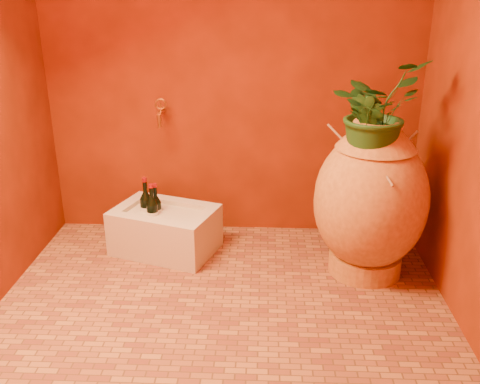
{
  "coord_description": "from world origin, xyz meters",
  "views": [
    {
      "loc": [
        0.22,
        -2.54,
        1.67
      ],
      "look_at": [
        0.08,
        0.35,
        0.53
      ],
      "focal_mm": 40.0,
      "sensor_mm": 36.0,
      "label": 1
    }
  ],
  "objects_px": {
    "amphora": "(370,200)",
    "stone_basin": "(165,231)",
    "wall_tap": "(160,111)",
    "wine_bottle_a": "(156,211)",
    "wine_bottle_c": "(146,209)",
    "wine_bottle_b": "(153,213)"
  },
  "relations": [
    {
      "from": "wine_bottle_a",
      "to": "wine_bottle_c",
      "type": "distance_m",
      "value": 0.07
    },
    {
      "from": "wine_bottle_a",
      "to": "wine_bottle_b",
      "type": "height_order",
      "value": "wine_bottle_b"
    },
    {
      "from": "amphora",
      "to": "wine_bottle_c",
      "type": "xyz_separation_m",
      "value": [
        -1.4,
        0.25,
        -0.19
      ]
    },
    {
      "from": "amphora",
      "to": "wine_bottle_a",
      "type": "distance_m",
      "value": 1.37
    },
    {
      "from": "amphora",
      "to": "stone_basin",
      "type": "distance_m",
      "value": 1.33
    },
    {
      "from": "wine_bottle_a",
      "to": "wall_tap",
      "type": "xyz_separation_m",
      "value": [
        0.01,
        0.25,
        0.61
      ]
    },
    {
      "from": "wall_tap",
      "to": "wine_bottle_c",
      "type": "bearing_deg",
      "value": -107.53
    },
    {
      "from": "wine_bottle_b",
      "to": "wine_bottle_a",
      "type": "bearing_deg",
      "value": 78.68
    },
    {
      "from": "wine_bottle_c",
      "to": "wine_bottle_b",
      "type": "bearing_deg",
      "value": -49.87
    },
    {
      "from": "amphora",
      "to": "wine_bottle_a",
      "type": "relative_size",
      "value": 3.24
    },
    {
      "from": "wine_bottle_c",
      "to": "wall_tap",
      "type": "height_order",
      "value": "wall_tap"
    },
    {
      "from": "stone_basin",
      "to": "wine_bottle_b",
      "type": "height_order",
      "value": "wine_bottle_b"
    },
    {
      "from": "amphora",
      "to": "wall_tap",
      "type": "height_order",
      "value": "wall_tap"
    },
    {
      "from": "wine_bottle_b",
      "to": "wine_bottle_c",
      "type": "relative_size",
      "value": 0.95
    },
    {
      "from": "amphora",
      "to": "stone_basin",
      "type": "relative_size",
      "value": 1.28
    },
    {
      "from": "amphora",
      "to": "stone_basin",
      "type": "height_order",
      "value": "amphora"
    },
    {
      "from": "stone_basin",
      "to": "wall_tap",
      "type": "distance_m",
      "value": 0.79
    },
    {
      "from": "wine_bottle_c",
      "to": "wall_tap",
      "type": "distance_m",
      "value": 0.65
    },
    {
      "from": "wine_bottle_a",
      "to": "wine_bottle_c",
      "type": "relative_size",
      "value": 0.89
    },
    {
      "from": "wine_bottle_a",
      "to": "wine_bottle_c",
      "type": "bearing_deg",
      "value": 177.22
    },
    {
      "from": "stone_basin",
      "to": "wine_bottle_b",
      "type": "distance_m",
      "value": 0.15
    },
    {
      "from": "wine_bottle_b",
      "to": "wine_bottle_c",
      "type": "height_order",
      "value": "wine_bottle_c"
    }
  ]
}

